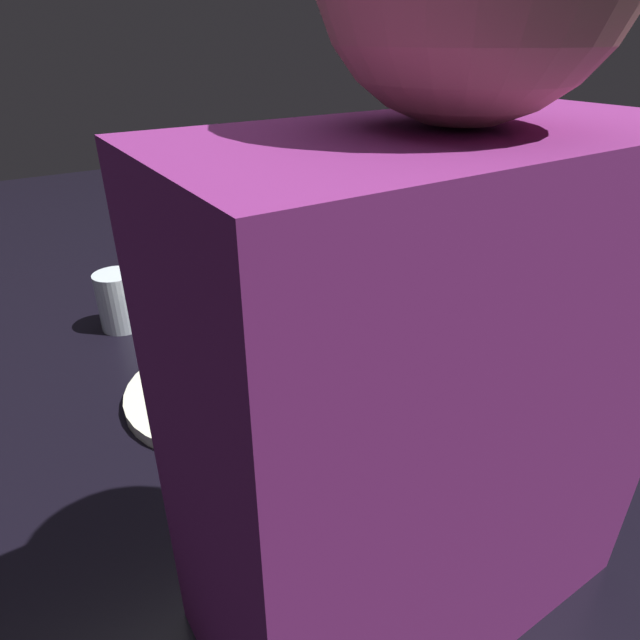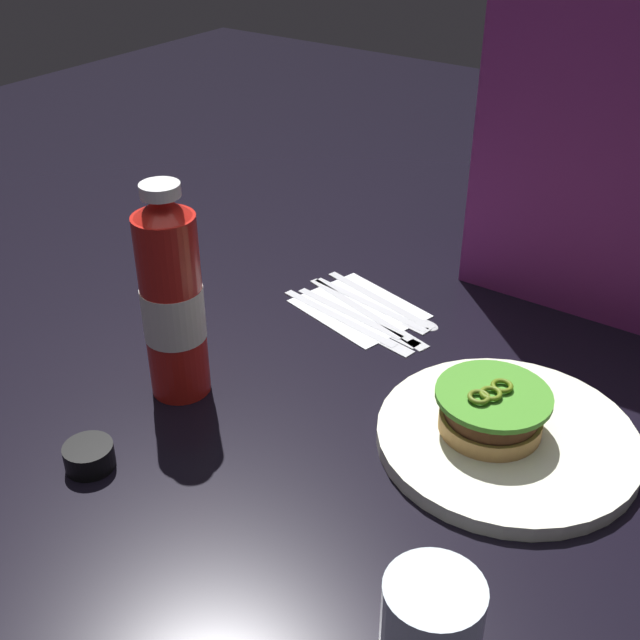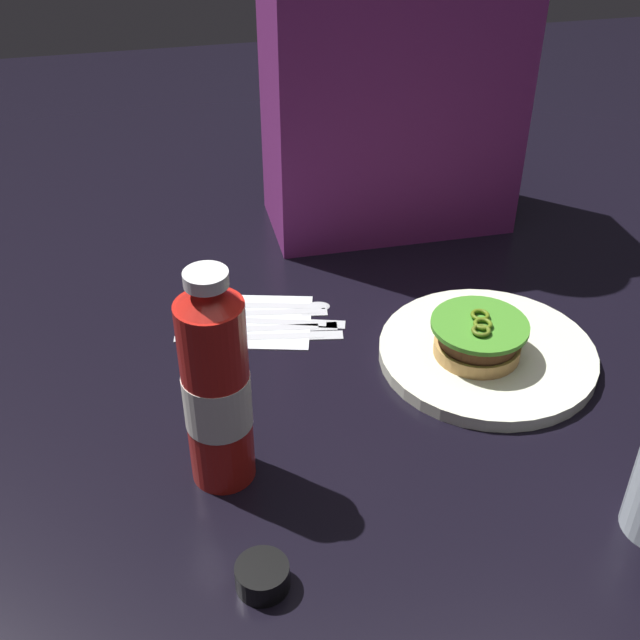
{
  "view_description": "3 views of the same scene",
  "coord_description": "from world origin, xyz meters",
  "views": [
    {
      "loc": [
        0.31,
        0.73,
        0.46
      ],
      "look_at": [
        -0.1,
        0.11,
        0.06
      ],
      "focal_mm": 30.2,
      "sensor_mm": 36.0,
      "label": 1
    },
    {
      "loc": [
        0.3,
        -0.52,
        0.55
      ],
      "look_at": [
        -0.14,
        0.1,
        0.09
      ],
      "focal_mm": 45.14,
      "sensor_mm": 36.0,
      "label": 2
    },
    {
      "loc": [
        -0.29,
        -0.61,
        0.63
      ],
      "look_at": [
        -0.12,
        0.14,
        0.08
      ],
      "focal_mm": 45.58,
      "sensor_mm": 36.0,
      "label": 3
    }
  ],
  "objects": [
    {
      "name": "napkin",
      "position": [
        -0.19,
        0.26,
        0.0
      ],
      "size": [
        0.18,
        0.16,
        0.0
      ],
      "primitive_type": "cube",
      "rotation": [
        0.0,
        0.0,
        -0.26
      ],
      "color": "white",
      "rests_on": "ground_plane"
    },
    {
      "name": "dinner_plate",
      "position": [
        0.08,
        0.12,
        0.01
      ],
      "size": [
        0.27,
        0.27,
        0.02
      ],
      "primitive_type": "cylinder",
      "color": "silver",
      "rests_on": "ground_plane"
    },
    {
      "name": "spoon_utensil",
      "position": [
        -0.15,
        0.29,
        0.0
      ],
      "size": [
        0.2,
        0.06,
        0.0
      ],
      "color": "silver",
      "rests_on": "napkin"
    },
    {
      "name": "diner_person",
      "position": [
        0.07,
        0.5,
        0.25
      ],
      "size": [
        0.37,
        0.18,
        0.59
      ],
      "color": "#74246B",
      "rests_on": "ground_plane"
    },
    {
      "name": "butter_knife",
      "position": [
        -0.17,
        0.24,
        0.0
      ],
      "size": [
        0.2,
        0.05,
        0.0
      ],
      "color": "silver",
      "rests_on": "napkin"
    },
    {
      "name": "steak_knife",
      "position": [
        -0.17,
        0.22,
        0.0
      ],
      "size": [
        0.22,
        0.05,
        0.0
      ],
      "color": "silver",
      "rests_on": "napkin"
    },
    {
      "name": "table_knife",
      "position": [
        -0.16,
        0.26,
        0.0
      ],
      "size": [
        0.22,
        0.08,
        0.0
      ],
      "color": "silver",
      "rests_on": "napkin"
    },
    {
      "name": "ketchup_bottle",
      "position": [
        -0.26,
        0.0,
        0.11
      ],
      "size": [
        0.07,
        0.07,
        0.25
      ],
      "color": "red",
      "rests_on": "ground_plane"
    },
    {
      "name": "condiment_cup",
      "position": [
        -0.24,
        -0.15,
        0.01
      ],
      "size": [
        0.05,
        0.05,
        0.03
      ],
      "primitive_type": "cylinder",
      "color": "black",
      "rests_on": "ground_plane"
    },
    {
      "name": "water_glass",
      "position": [
        0.15,
        -0.17,
        0.05
      ],
      "size": [
        0.07,
        0.07,
        0.1
      ],
      "primitive_type": "cylinder",
      "color": "silver",
      "rests_on": "ground_plane"
    },
    {
      "name": "burger_sandwich",
      "position": [
        0.07,
        0.11,
        0.04
      ],
      "size": [
        0.12,
        0.12,
        0.05
      ],
      "color": "tan",
      "rests_on": "dinner_plate"
    },
    {
      "name": "ground_plane",
      "position": [
        0.0,
        0.0,
        0.0
      ],
      "size": [
        3.0,
        3.0,
        0.0
      ],
      "primitive_type": "plane",
      "color": "black"
    },
    {
      "name": "fork_utensil",
      "position": [
        -0.17,
        0.28,
        0.0
      ],
      "size": [
        0.2,
        0.05,
        0.0
      ],
      "color": "silver",
      "rests_on": "napkin"
    }
  ]
}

